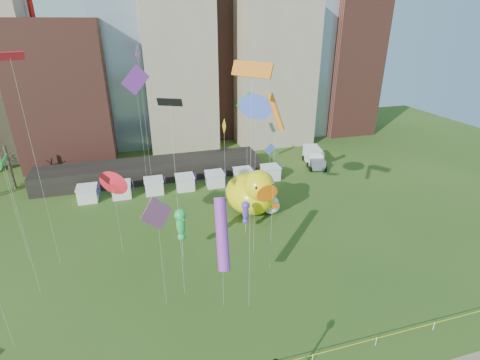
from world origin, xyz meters
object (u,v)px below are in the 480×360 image
object	(u,v)px
big_duck	(252,192)
box_truck	(314,157)
seahorse_purple	(246,211)
small_duck	(271,205)
seahorse_green	(181,222)

from	to	relation	value
big_duck	box_truck	bearing A→B (deg)	32.06
seahorse_purple	box_truck	distance (m)	28.08
box_truck	seahorse_purple	bearing A→B (deg)	-122.71
small_duck	seahorse_green	world-z (taller)	seahorse_green
big_duck	small_duck	size ratio (longest dim) A/B	2.67
seahorse_green	seahorse_purple	bearing A→B (deg)	15.90
small_duck	box_truck	distance (m)	21.53
seahorse_green	box_truck	world-z (taller)	seahorse_green
seahorse_green	box_truck	distance (m)	36.57
small_duck	box_truck	size ratio (longest dim) A/B	0.48
big_duck	seahorse_green	bearing A→B (deg)	-152.95
seahorse_purple	small_duck	bearing A→B (deg)	55.72
small_duck	big_duck	bearing A→B (deg)	163.09
small_duck	seahorse_purple	xyz separation A→B (m)	(-5.04, -4.15, 1.97)
big_duck	seahorse_green	xyz separation A→B (m)	(-11.08, -7.93, 1.36)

